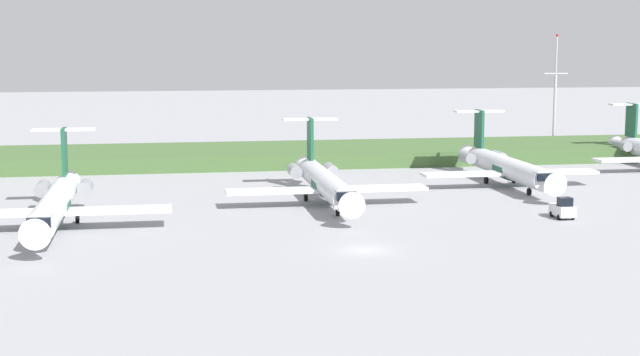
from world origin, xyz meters
name	(u,v)px	position (x,y,z in m)	size (l,w,h in m)	color
ground_plane	(312,196)	(0.00, 30.00, 0.00)	(500.00, 500.00, 0.00)	#939399
grass_berm	(279,155)	(0.00, 62.31, 1.13)	(320.00, 20.00, 2.27)	#426033
regional_jet_second	(55,202)	(-28.20, 15.33, 2.54)	(22.81, 31.00, 9.00)	silver
regional_jet_third	(325,181)	(0.60, 24.59, 2.54)	(22.81, 31.00, 9.00)	silver
regional_jet_fourth	(505,166)	(25.86, 33.95, 2.54)	(22.81, 31.00, 9.00)	silver
antenna_mast	(555,100)	(50.23, 74.68, 8.26)	(4.40, 0.50, 19.76)	#B2B2B7
baggage_tug	(563,209)	(23.61, 11.34, 1.00)	(1.72, 3.20, 2.30)	silver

